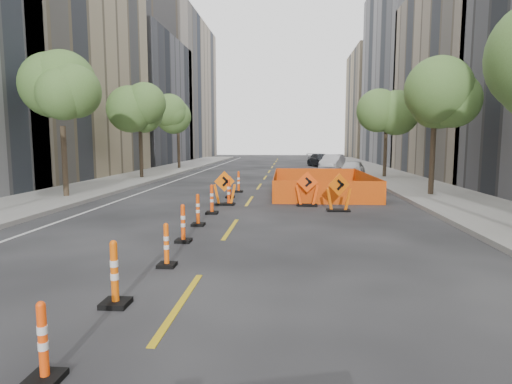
# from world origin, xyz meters

# --- Properties ---
(ground_plane) EXTENTS (140.00, 140.00, 0.00)m
(ground_plane) POSITION_xyz_m (0.00, 0.00, 0.00)
(ground_plane) COLOR black
(sidewalk_left) EXTENTS (4.00, 90.00, 0.15)m
(sidewalk_left) POSITION_xyz_m (-9.00, 12.00, 0.07)
(sidewalk_left) COLOR gray
(sidewalk_left) RESTS_ON ground
(sidewalk_right) EXTENTS (4.00, 90.00, 0.15)m
(sidewalk_right) POSITION_xyz_m (9.00, 12.00, 0.07)
(sidewalk_right) COLOR gray
(sidewalk_right) RESTS_ON ground
(bld_left_d) EXTENTS (12.00, 16.00, 14.00)m
(bld_left_d) POSITION_xyz_m (-17.00, 39.20, 7.00)
(bld_left_d) COLOR #4C4C51
(bld_left_d) RESTS_ON ground
(bld_left_e) EXTENTS (12.00, 20.00, 20.00)m
(bld_left_e) POSITION_xyz_m (-17.00, 55.60, 10.00)
(bld_left_e) COLOR gray
(bld_left_e) RESTS_ON ground
(bld_right_c) EXTENTS (12.00, 16.00, 14.00)m
(bld_right_c) POSITION_xyz_m (17.00, 23.80, 7.00)
(bld_right_c) COLOR gray
(bld_right_c) RESTS_ON ground
(bld_right_d) EXTENTS (12.00, 18.00, 20.00)m
(bld_right_d) POSITION_xyz_m (17.00, 40.20, 10.00)
(bld_right_d) COLOR gray
(bld_right_d) RESTS_ON ground
(bld_right_e) EXTENTS (12.00, 14.00, 16.00)m
(bld_right_e) POSITION_xyz_m (17.00, 58.60, 8.00)
(bld_right_e) COLOR tan
(bld_right_e) RESTS_ON ground
(tree_l_b) EXTENTS (2.80, 2.80, 5.95)m
(tree_l_b) POSITION_xyz_m (-8.40, 10.00, 4.53)
(tree_l_b) COLOR #382B1E
(tree_l_b) RESTS_ON ground
(tree_l_c) EXTENTS (2.80, 2.80, 5.95)m
(tree_l_c) POSITION_xyz_m (-8.40, 20.00, 4.53)
(tree_l_c) COLOR #382B1E
(tree_l_c) RESTS_ON ground
(tree_l_d) EXTENTS (2.80, 2.80, 5.95)m
(tree_l_d) POSITION_xyz_m (-8.40, 30.00, 4.53)
(tree_l_d) COLOR #382B1E
(tree_l_d) RESTS_ON ground
(tree_r_b) EXTENTS (2.80, 2.80, 5.95)m
(tree_r_b) POSITION_xyz_m (8.40, 12.00, 4.53)
(tree_r_b) COLOR #382B1E
(tree_r_b) RESTS_ON ground
(tree_r_c) EXTENTS (2.80, 2.80, 5.95)m
(tree_r_c) POSITION_xyz_m (8.40, 22.00, 4.53)
(tree_r_c) COLOR #382B1E
(tree_r_c) RESTS_ON ground
(channelizer_0) EXTENTS (0.37, 0.37, 0.93)m
(channelizer_0) POSITION_xyz_m (-0.92, -4.33, 0.46)
(channelizer_0) COLOR #FF470A
(channelizer_0) RESTS_ON ground
(channelizer_1) EXTENTS (0.43, 0.43, 1.09)m
(channelizer_1) POSITION_xyz_m (-1.02, -2.15, 0.54)
(channelizer_1) COLOR #E75A09
(channelizer_1) RESTS_ON ground
(channelizer_2) EXTENTS (0.37, 0.37, 0.94)m
(channelizer_2) POSITION_xyz_m (-0.81, 0.04, 0.47)
(channelizer_2) COLOR #FF5C0A
(channelizer_2) RESTS_ON ground
(channelizer_3) EXTENTS (0.40, 0.40, 1.01)m
(channelizer_3) POSITION_xyz_m (-1.01, 2.22, 0.51)
(channelizer_3) COLOR #FF4C0A
(channelizer_3) RESTS_ON ground
(channelizer_4) EXTENTS (0.40, 0.40, 1.01)m
(channelizer_4) POSITION_xyz_m (-1.09, 4.41, 0.50)
(channelizer_4) COLOR #E04609
(channelizer_4) RESTS_ON ground
(channelizer_5) EXTENTS (0.42, 0.42, 1.08)m
(channelizer_5) POSITION_xyz_m (-1.05, 6.59, 0.54)
(channelizer_5) COLOR #F2450A
(channelizer_5) RESTS_ON ground
(channelizer_6) EXTENTS (0.43, 0.43, 1.10)m
(channelizer_6) POSITION_xyz_m (-0.75, 8.78, 0.55)
(channelizer_6) COLOR #E33E09
(channelizer_6) RESTS_ON ground
(channelizer_7) EXTENTS (0.40, 0.40, 1.02)m
(channelizer_7) POSITION_xyz_m (-1.00, 10.96, 0.51)
(channelizer_7) COLOR #D93B09
(channelizer_7) RESTS_ON ground
(channelizer_8) EXTENTS (0.43, 0.43, 1.09)m
(channelizer_8) POSITION_xyz_m (-0.86, 13.15, 0.55)
(channelizer_8) COLOR #F44C0A
(channelizer_8) RESTS_ON ground
(chevron_sign_left) EXTENTS (1.08, 0.86, 1.41)m
(chevron_sign_left) POSITION_xyz_m (-0.91, 8.76, 0.70)
(chevron_sign_left) COLOR orange
(chevron_sign_left) RESTS_ON ground
(chevron_sign_center) EXTENTS (1.02, 0.72, 1.41)m
(chevron_sign_center) POSITION_xyz_m (2.48, 8.76, 0.70)
(chevron_sign_center) COLOR #FF480A
(chevron_sign_center) RESTS_ON ground
(chevron_sign_right) EXTENTS (1.10, 0.88, 1.44)m
(chevron_sign_right) POSITION_xyz_m (3.61, 7.54, 0.72)
(chevron_sign_right) COLOR #E05909
(chevron_sign_right) RESTS_ON ground
(safety_fence) EXTENTS (4.76, 7.98, 0.99)m
(safety_fence) POSITION_xyz_m (3.34, 13.20, 0.50)
(safety_fence) COLOR orange
(safety_fence) RESTS_ON ground
(parked_car_near) EXTENTS (2.51, 4.15, 1.32)m
(parked_car_near) POSITION_xyz_m (6.02, 21.10, 0.66)
(parked_car_near) COLOR silver
(parked_car_near) RESTS_ON ground
(parked_car_mid) EXTENTS (2.77, 4.55, 1.42)m
(parked_car_mid) POSITION_xyz_m (5.58, 30.13, 0.71)
(parked_car_mid) COLOR #B8B7BD
(parked_car_mid) RESTS_ON ground
(parked_car_far) EXTENTS (3.24, 4.91, 1.32)m
(parked_car_far) POSITION_xyz_m (4.98, 35.16, 0.66)
(parked_car_far) COLOR black
(parked_car_far) RESTS_ON ground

